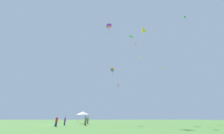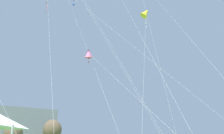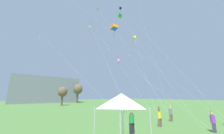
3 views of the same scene
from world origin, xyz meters
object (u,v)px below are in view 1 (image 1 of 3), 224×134
at_px(person_red_shirt, 56,121).
at_px(kite_pink_diamond_8, 118,84).
at_px(person_green_shirt, 88,120).
at_px(kite_yellow_diamond_6, 143,30).
at_px(kite_green_delta_5, 180,22).
at_px(kite_white_delta_0, 140,58).
at_px(kite_orange_delta_7, 134,46).
at_px(kite_orange_delta_4, 142,46).
at_px(kite_purple_box_9, 109,26).
at_px(kite_yellow_delta_2, 164,68).
at_px(festival_tent, 83,113).
at_px(person_grey_shirt, 86,121).
at_px(cooler_box, 55,125).
at_px(person_yellow_shirt, 85,120).
at_px(person_purple_shirt, 65,121).
at_px(kite_orange_box_10, 112,70).
at_px(kite_green_delta_3, 131,37).

height_order(person_red_shirt, kite_pink_diamond_8, kite_pink_diamond_8).
distance_m(person_green_shirt, kite_yellow_diamond_6, 23.91).
bearing_deg(kite_green_delta_5, kite_yellow_diamond_6, -65.02).
xyz_separation_m(kite_white_delta_0, kite_orange_delta_7, (1.03, -1.64, 3.18)).
xyz_separation_m(kite_orange_delta_4, kite_purple_box_9, (6.62, -10.77, 1.86)).
height_order(person_red_shirt, kite_purple_box_9, kite_purple_box_9).
bearing_deg(kite_orange_delta_4, kite_yellow_delta_2, 114.63).
bearing_deg(festival_tent, kite_purple_box_9, 37.66).
relative_size(kite_orange_delta_7, kite_pink_diamond_8, 1.85).
xyz_separation_m(person_grey_shirt, kite_orange_delta_4, (-8.07, 14.91, 21.77)).
bearing_deg(person_green_shirt, cooler_box, -65.39).
relative_size(cooler_box, kite_purple_box_9, 0.02).
bearing_deg(person_yellow_shirt, kite_purple_box_9, -99.96).
height_order(kite_orange_delta_4, kite_orange_delta_7, kite_orange_delta_4).
distance_m(person_green_shirt, person_yellow_shirt, 3.77).
distance_m(person_purple_shirt, kite_orange_box_10, 15.54).
distance_m(person_yellow_shirt, kite_pink_diamond_8, 10.42).
height_order(festival_tent, kite_pink_diamond_8, kite_pink_diamond_8).
xyz_separation_m(person_red_shirt, kite_orange_box_10, (-6.33, 9.79, 11.99)).
bearing_deg(kite_orange_box_10, kite_yellow_delta_2, 113.11).
distance_m(kite_green_delta_5, kite_orange_delta_7, 13.08).
xyz_separation_m(kite_green_delta_3, kite_orange_delta_4, (-9.08, 5.47, 3.31)).
xyz_separation_m(person_red_shirt, kite_green_delta_5, (-0.95, 27.10, 23.43)).
height_order(festival_tent, kite_white_delta_0, kite_white_delta_0).
bearing_deg(kite_yellow_diamond_6, kite_orange_delta_4, 163.56).
height_order(person_red_shirt, kite_green_delta_5, kite_green_delta_5).
relative_size(kite_white_delta_0, kite_orange_delta_4, 0.71).
height_order(person_grey_shirt, kite_orange_box_10, kite_orange_box_10).
relative_size(person_yellow_shirt, kite_pink_diamond_8, 0.16).
bearing_deg(kite_white_delta_0, person_grey_shirt, -71.90).
xyz_separation_m(festival_tent, kite_green_delta_3, (10.84, 11.77, 16.78)).
bearing_deg(person_yellow_shirt, person_red_shirt, 156.64).
height_order(kite_orange_delta_4, kite_purple_box_9, kite_purple_box_9).
bearing_deg(kite_orange_box_10, cooler_box, -69.23).
xyz_separation_m(person_grey_shirt, kite_purple_box_9, (-1.46, 4.14, 23.63)).
height_order(person_red_shirt, kite_yellow_diamond_6, kite_yellow_diamond_6).
bearing_deg(kite_green_delta_5, kite_purple_box_9, -98.29).
relative_size(kite_orange_delta_4, kite_purple_box_9, 0.94).
distance_m(kite_orange_delta_4, kite_orange_delta_7, 6.97).
bearing_deg(kite_yellow_delta_2, kite_pink_diamond_8, -60.29).
height_order(person_grey_shirt, person_green_shirt, person_green_shirt).
relative_size(kite_purple_box_9, kite_orange_box_10, 1.90).
height_order(festival_tent, kite_purple_box_9, kite_purple_box_9).
bearing_deg(kite_green_delta_3, kite_yellow_delta_2, 133.75).
distance_m(cooler_box, person_yellow_shirt, 5.93).
relative_size(kite_orange_delta_7, kite_orange_box_10, 1.55).
distance_m(festival_tent, kite_yellow_diamond_6, 25.42).
height_order(kite_green_delta_5, kite_yellow_diamond_6, kite_green_delta_5).
bearing_deg(person_green_shirt, person_grey_shirt, -25.85).
distance_m(kite_pink_diamond_8, kite_orange_box_10, 4.85).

